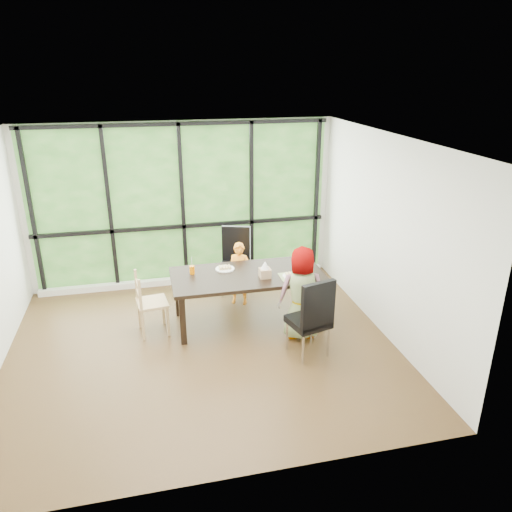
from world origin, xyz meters
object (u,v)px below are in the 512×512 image
object	(u,v)px
chair_interior_leather	(308,316)
orange_cup	(192,270)
child_older	(303,293)
tissue_box	(265,273)
chair_window_leather	(235,262)
dining_table	(248,298)
child_toddler	(239,274)
chair_end_beech	(152,303)
green_cup	(311,272)
plate_near	(290,276)
plate_far	(225,269)

from	to	relation	value
chair_interior_leather	orange_cup	size ratio (longest dim) A/B	9.28
child_older	tissue_box	world-z (taller)	child_older
chair_window_leather	chair_interior_leather	xyz separation A→B (m)	(0.57, -1.99, 0.00)
dining_table	child_toddler	world-z (taller)	child_toddler
dining_table	chair_interior_leather	size ratio (longest dim) A/B	1.97
chair_window_leather	chair_end_beech	size ratio (longest dim) A/B	1.20
chair_window_leather	child_older	xyz separation A→B (m)	(0.63, -1.56, 0.11)
chair_interior_leather	green_cup	xyz separation A→B (m)	(0.28, 0.75, 0.27)
child_older	tissue_box	size ratio (longest dim) A/B	8.58
child_older	plate_near	distance (m)	0.38
dining_table	green_cup	bearing A→B (deg)	-16.94
dining_table	plate_far	bearing A→B (deg)	141.03
chair_window_leather	orange_cup	bearing A→B (deg)	-115.22
child_older	chair_window_leather	bearing A→B (deg)	-60.29
chair_end_beech	tissue_box	bearing A→B (deg)	-103.67
child_older	tissue_box	xyz separation A→B (m)	(-0.42, 0.40, 0.17)
child_toddler	orange_cup	size ratio (longest dim) A/B	8.52
child_older	green_cup	xyz separation A→B (m)	(0.22, 0.32, 0.16)
green_cup	child_older	bearing A→B (deg)	-124.39
chair_interior_leather	tissue_box	distance (m)	0.95
dining_table	chair_interior_leather	bearing A→B (deg)	-60.39
plate_far	plate_near	xyz separation A→B (m)	(0.85, -0.45, -0.00)
child_toddler	chair_window_leather	bearing A→B (deg)	113.98
chair_window_leather	orange_cup	distance (m)	1.14
chair_interior_leather	plate_far	distance (m)	1.51
dining_table	chair_interior_leather	distance (m)	1.17
dining_table	chair_end_beech	bearing A→B (deg)	-179.95
dining_table	plate_near	size ratio (longest dim) A/B	9.62
chair_window_leather	chair_interior_leather	world-z (taller)	same
dining_table	plate_near	bearing A→B (deg)	-21.36
child_older	chair_end_beech	bearing A→B (deg)	-8.35
chair_end_beech	plate_far	xyz separation A→B (m)	(1.06, 0.23, 0.31)
chair_interior_leather	chair_window_leather	bearing A→B (deg)	-88.94
child_older	tissue_box	bearing A→B (deg)	-36.05
chair_window_leather	green_cup	size ratio (longest dim) A/B	8.90
child_toddler	tissue_box	bearing A→B (deg)	-50.52
dining_table	green_cup	distance (m)	0.99
tissue_box	chair_window_leather	bearing A→B (deg)	100.20
child_toddler	green_cup	bearing A→B (deg)	-21.47
chair_end_beech	green_cup	xyz separation A→B (m)	(2.19, -0.26, 0.36)
chair_interior_leather	plate_far	size ratio (longest dim) A/B	3.95
chair_end_beech	orange_cup	bearing A→B (deg)	-79.87
dining_table	child_toddler	distance (m)	0.63
child_older	plate_far	distance (m)	1.22
chair_interior_leather	plate_near	xyz separation A→B (m)	(-0.01, 0.78, 0.22)
chair_end_beech	plate_far	bearing A→B (deg)	-85.18
chair_window_leather	plate_far	bearing A→B (deg)	-92.44
chair_window_leather	child_toddler	xyz separation A→B (m)	(-0.00, -0.37, -0.04)
chair_end_beech	chair_window_leather	bearing A→B (deg)	-61.05
green_cup	child_toddler	bearing A→B (deg)	134.12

